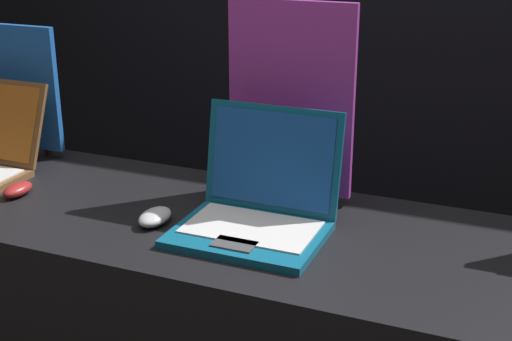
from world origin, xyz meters
TOP-DOWN VIEW (x-y plane):
  - mouse_front at (-0.68, 0.25)m, footprint 0.06×0.10m
  - promo_stand_front at (-0.90, 0.56)m, footprint 0.29×0.07m
  - laptop_middle at (0.02, 0.31)m, footprint 0.36×0.33m
  - mouse_middle at (-0.23, 0.24)m, footprint 0.07×0.11m
  - promo_stand_middle at (0.02, 0.53)m, footprint 0.34×0.07m

SIDE VIEW (x-z plane):
  - mouse_front at x=-0.68m, z-range 0.87..0.90m
  - mouse_middle at x=-0.23m, z-range 0.87..0.91m
  - laptop_middle at x=0.02m, z-range 0.79..1.08m
  - promo_stand_front at x=-0.90m, z-range 0.86..1.27m
  - promo_stand_middle at x=0.02m, z-range 0.86..1.39m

